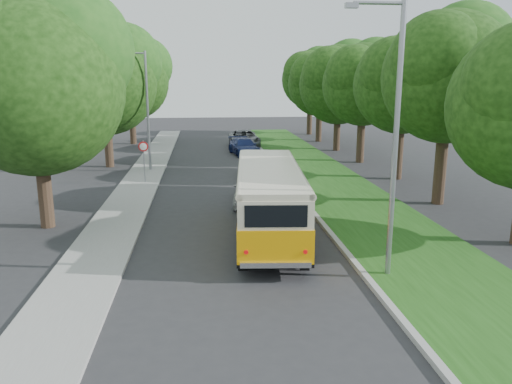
{
  "coord_description": "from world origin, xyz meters",
  "views": [
    {
      "loc": [
        -1.15,
        -16.17,
        5.92
      ],
      "look_at": [
        0.86,
        2.89,
        1.5
      ],
      "focal_mm": 35.0,
      "sensor_mm": 36.0,
      "label": 1
    }
  ],
  "objects": [
    {
      "name": "ground",
      "position": [
        0.0,
        0.0,
        0.0
      ],
      "size": [
        120.0,
        120.0,
        0.0
      ],
      "primitive_type": "plane",
      "color": "#2B2B2D",
      "rests_on": "ground"
    },
    {
      "name": "curb",
      "position": [
        3.6,
        5.0,
        0.07
      ],
      "size": [
        0.2,
        70.0,
        0.15
      ],
      "primitive_type": "cube",
      "color": "gray",
      "rests_on": "ground"
    },
    {
      "name": "grass_verge",
      "position": [
        5.95,
        5.0,
        0.07
      ],
      "size": [
        4.5,
        70.0,
        0.13
      ],
      "primitive_type": "cube",
      "color": "#1D4A13",
      "rests_on": "ground"
    },
    {
      "name": "sidewalk",
      "position": [
        -4.8,
        5.0,
        0.06
      ],
      "size": [
        2.2,
        70.0,
        0.12
      ],
      "primitive_type": "cube",
      "color": "gray",
      "rests_on": "ground"
    },
    {
      "name": "treeline",
      "position": [
        3.15,
        17.99,
        5.93
      ],
      "size": [
        24.27,
        41.91,
        9.46
      ],
      "color": "#332319",
      "rests_on": "ground"
    },
    {
      "name": "lamppost_near",
      "position": [
        4.21,
        -2.5,
        4.37
      ],
      "size": [
        1.71,
        0.16,
        8.0
      ],
      "color": "gray",
      "rests_on": "ground"
    },
    {
      "name": "lamppost_far",
      "position": [
        -4.7,
        16.0,
        4.12
      ],
      "size": [
        1.71,
        0.16,
        7.5
      ],
      "color": "gray",
      "rests_on": "ground"
    },
    {
      "name": "warning_sign",
      "position": [
        -4.5,
        11.98,
        1.71
      ],
      "size": [
        0.56,
        0.1,
        2.5
      ],
      "color": "gray",
      "rests_on": "ground"
    },
    {
      "name": "vintage_bus",
      "position": [
        1.26,
        1.92,
        1.36
      ],
      "size": [
        3.15,
        9.32,
        2.72
      ],
      "primitive_type": null,
      "rotation": [
        0.0,
        0.0,
        -0.09
      ],
      "color": "#F9A607",
      "rests_on": "ground"
    },
    {
      "name": "car_silver",
      "position": [
        1.16,
        7.01,
        0.75
      ],
      "size": [
        2.32,
        4.57,
        1.49
      ],
      "primitive_type": "imported",
      "rotation": [
        0.0,
        0.0,
        -0.13
      ],
      "color": "#B1B1B6",
      "rests_on": "ground"
    },
    {
      "name": "car_white",
      "position": [
        2.01,
        13.96,
        0.75
      ],
      "size": [
        2.16,
        4.69,
        1.49
      ],
      "primitive_type": "imported",
      "rotation": [
        0.0,
        0.0,
        -0.13
      ],
      "color": "white",
      "rests_on": "ground"
    },
    {
      "name": "car_blue",
      "position": [
        1.97,
        22.47,
        0.63
      ],
      "size": [
        2.49,
        4.6,
        1.27
      ],
      "primitive_type": "imported",
      "rotation": [
        0.0,
        0.0,
        0.17
      ],
      "color": "navy",
      "rests_on": "ground"
    },
    {
      "name": "car_grey",
      "position": [
        2.39,
        26.99,
        0.72
      ],
      "size": [
        2.52,
        5.25,
        1.44
      ],
      "primitive_type": "imported",
      "rotation": [
        0.0,
        0.0,
        0.02
      ],
      "color": "#5B5E63",
      "rests_on": "ground"
    }
  ]
}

